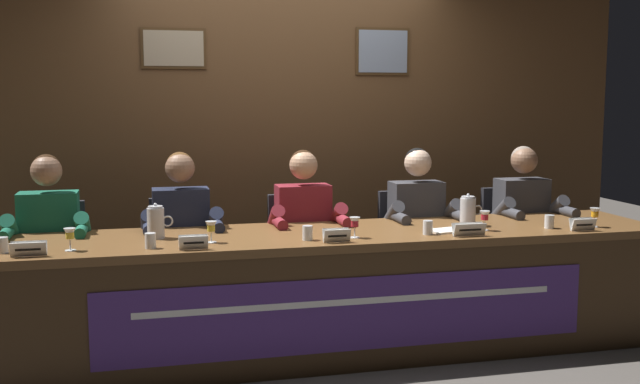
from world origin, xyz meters
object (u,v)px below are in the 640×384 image
object	(u,v)px
water_cup_left	(150,242)
juice_glass_center	(355,223)
chair_far_left	(54,275)
panelist_center	(306,227)
panelist_far_left	(48,238)
chair_right	(409,256)
nameplate_far_right	(583,224)
document_stack_right	(446,231)
nameplate_center	(337,235)
water_cup_far_right	(549,222)
nameplate_far_left	(28,249)
panelist_left	(182,233)
water_cup_center	(308,234)
chair_center	(300,262)
juice_glass_left	(211,228)
chair_left	(181,268)
nameplate_left	(193,242)
panelist_far_right	(527,218)
panelist_right	(420,223)
water_cup_right	(428,228)
water_pitcher_right_side	(468,211)
chair_far_right	(512,250)
juice_glass_right	(485,217)
water_cup_far_left	(2,246)
conference_table	(325,273)
juice_glass_far_right	(595,214)
nameplate_right	(469,229)
juice_glass_far_left	(70,235)
water_pitcher_left_side	(156,222)

from	to	relation	value
water_cup_left	juice_glass_center	xyz separation A→B (m)	(1.18, 0.03, 0.05)
chair_far_left	panelist_center	distance (m)	1.66
panelist_far_left	juice_glass_center	size ratio (longest dim) A/B	9.90
chair_right	nameplate_far_right	bearing A→B (deg)	-49.94
chair_far_left	document_stack_right	size ratio (longest dim) A/B	3.79
nameplate_center	water_cup_far_right	bearing A→B (deg)	5.06
nameplate_far_left	document_stack_right	size ratio (longest dim) A/B	0.76
chair_far_left	panelist_left	distance (m)	0.88
nameplate_center	nameplate_far_right	distance (m)	1.58
water_cup_center	panelist_far_left	bearing A→B (deg)	157.15
chair_center	water_cup_center	bearing A→B (deg)	-98.80
juice_glass_left	panelist_center	world-z (taller)	panelist_center
chair_left	nameplate_far_right	distance (m)	2.61
nameplate_left	chair_center	distance (m)	1.28
panelist_far_right	nameplate_far_left	bearing A→B (deg)	-167.47
water_cup_center	panelist_right	bearing A→B (deg)	33.83
juice_glass_center	water_cup_right	xyz separation A→B (m)	(0.46, -0.00, -0.05)
nameplate_far_left	water_pitcher_right_side	distance (m)	2.64
water_cup_far_right	panelist_center	bearing A→B (deg)	157.13
chair_left	nameplate_center	distance (m)	1.30
nameplate_left	nameplate_far_left	bearing A→B (deg)	178.56
nameplate_center	water_cup_right	distance (m)	0.61
water_cup_right	chair_far_right	world-z (taller)	chair_far_right
nameplate_center	water_pitcher_right_side	world-z (taller)	water_pitcher_right_side
nameplate_far_left	juice_glass_left	bearing A→B (deg)	8.73
water_cup_left	document_stack_right	size ratio (longest dim) A/B	0.36
water_cup_right	document_stack_right	distance (m)	0.17
panelist_center	juice_glass_right	distance (m)	1.17
water_cup_far_left	nameplate_center	world-z (taller)	water_cup_far_left
conference_table	water_cup_far_left	distance (m)	1.81
panelist_far_left	water_cup_far_left	xyz separation A→B (m)	(-0.16, -0.60, 0.08)
water_cup_center	juice_glass_far_right	bearing A→B (deg)	-0.18
nameplate_right	nameplate_left	bearing A→B (deg)	-179.50
water_cup_center	chair_right	world-z (taller)	chair_right
nameplate_far_left	nameplate_center	world-z (taller)	same
juice_glass_far_left	water_pitcher_right_side	bearing A→B (deg)	5.33
chair_left	chair_right	distance (m)	1.63
water_cup_left	water_pitcher_left_side	world-z (taller)	water_pitcher_left_side
juice_glass_far_right	juice_glass_center	bearing A→B (deg)	179.70
juice_glass_left	juice_glass_center	bearing A→B (deg)	-3.47
chair_right	juice_glass_right	world-z (taller)	chair_right
chair_center	nameplate_far_right	size ratio (longest dim) A/B	5.64
juice_glass_right	juice_glass_left	bearing A→B (deg)	179.71
panelist_right	water_pitcher_right_side	bearing A→B (deg)	-66.82
nameplate_far_right	water_pitcher_left_side	bearing A→B (deg)	171.87
water_cup_far_left	chair_center	world-z (taller)	chair_center
panelist_far_left	nameplate_far_right	distance (m)	3.31
panelist_left	chair_center	world-z (taller)	panelist_left
juice_glass_right	nameplate_left	bearing A→B (deg)	-174.92
water_cup_far_left	juice_glass_right	distance (m)	2.80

